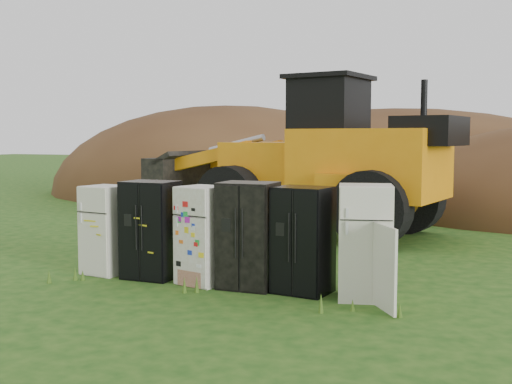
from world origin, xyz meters
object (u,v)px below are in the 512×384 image
fridge_sticker (203,235)px  wheel_loader (294,155)px  fridge_black_side (151,230)px  fridge_leftmost (106,230)px  fridge_dark_mid (248,235)px  fridge_black_right (303,240)px  fridge_open_door (365,242)px

fridge_sticker → wheel_loader: wheel_loader is taller
fridge_black_side → wheel_loader: (0.51, 6.24, 1.15)m
fridge_leftmost → wheel_loader: wheel_loader is taller
fridge_dark_mid → wheel_loader: 6.52m
fridge_black_right → wheel_loader: wheel_loader is taller
fridge_leftmost → fridge_black_right: bearing=8.1°
fridge_black_side → fridge_dark_mid: 1.86m
fridge_black_right → fridge_open_door: (1.00, -0.02, 0.03)m
fridge_leftmost → fridge_sticker: fridge_sticker is taller
fridge_sticker → fridge_open_door: fridge_open_door is taller
fridge_leftmost → fridge_open_door: fridge_open_door is taller
fridge_dark_mid → wheel_loader: size_ratio=0.21×
fridge_black_side → wheel_loader: 6.36m
fridge_black_side → fridge_open_door: bearing=0.0°
fridge_sticker → fridge_leftmost: bearing=-167.3°
fridge_open_door → wheel_loader: 7.16m
fridge_leftmost → wheel_loader: (1.45, 6.23, 1.20)m
fridge_sticker → fridge_open_door: size_ratio=0.94×
fridge_leftmost → fridge_dark_mid: bearing=7.4°
fridge_black_right → fridge_leftmost: bearing=-172.6°
fridge_leftmost → wheel_loader: bearing=85.3°
fridge_black_side → fridge_sticker: 1.05m
fridge_open_door → fridge_black_side: bearing=165.4°
fridge_sticker → fridge_black_right: size_ratio=0.98×
fridge_leftmost → fridge_black_side: fridge_black_side is taller
fridge_black_side → fridge_open_door: fridge_open_door is taller
fridge_dark_mid → wheel_loader: (-1.35, 6.27, 1.13)m
fridge_black_side → fridge_black_right: (2.79, -0.01, -0.01)m
fridge_dark_mid → wheel_loader: wheel_loader is taller
fridge_dark_mid → fridge_open_door: 1.93m
fridge_black_right → wheel_loader: bearing=117.8°
fridge_leftmost → fridge_open_door: size_ratio=0.91×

